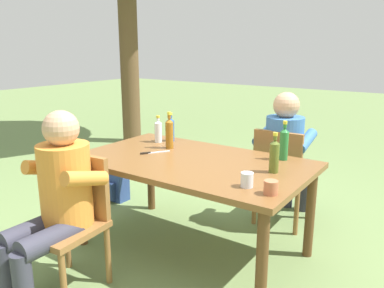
% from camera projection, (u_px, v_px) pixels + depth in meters
% --- Properties ---
extents(ground_plane, '(24.00, 24.00, 0.00)m').
position_uv_depth(ground_plane, '(192.00, 249.00, 3.05)').
color(ground_plane, '#6B844C').
extents(dining_table, '(1.71, 1.01, 0.73)m').
position_uv_depth(dining_table, '(192.00, 170.00, 2.89)').
color(dining_table, brown).
rests_on(dining_table, ground_plane).
extents(chair_near_left, '(0.48, 0.48, 0.87)m').
position_uv_depth(chair_near_left, '(72.00, 215.00, 2.51)').
color(chair_near_left, olive).
rests_on(chair_near_left, ground_plane).
extents(chair_far_right, '(0.45, 0.45, 0.87)m').
position_uv_depth(chair_far_right, '(281.00, 172.00, 3.36)').
color(chair_far_right, olive).
rests_on(chair_far_right, ground_plane).
extents(person_in_white_shirt, '(0.47, 0.61, 1.18)m').
position_uv_depth(person_in_white_shirt, '(56.00, 197.00, 2.37)').
color(person_in_white_shirt, orange).
rests_on(person_in_white_shirt, ground_plane).
extents(person_in_plaid_shirt, '(0.47, 0.61, 1.18)m').
position_uv_depth(person_in_plaid_shirt, '(287.00, 151.00, 3.41)').
color(person_in_plaid_shirt, '#3D70B2').
rests_on(person_in_plaid_shirt, ground_plane).
extents(bottle_green, '(0.06, 0.06, 0.29)m').
position_uv_depth(bottle_green, '(284.00, 143.00, 2.84)').
color(bottle_green, '#287A38').
rests_on(bottle_green, dining_table).
extents(bottle_olive, '(0.06, 0.06, 0.27)m').
position_uv_depth(bottle_olive, '(274.00, 155.00, 2.56)').
color(bottle_olive, '#566623').
rests_on(bottle_olive, dining_table).
extents(bottle_amber, '(0.06, 0.06, 0.30)m').
position_uv_depth(bottle_amber, '(169.00, 133.00, 3.17)').
color(bottle_amber, '#996019').
rests_on(bottle_amber, dining_table).
extents(bottle_blue, '(0.06, 0.06, 0.25)m').
position_uv_depth(bottle_blue, '(171.00, 129.00, 3.41)').
color(bottle_blue, '#2D56A3').
rests_on(bottle_blue, dining_table).
extents(bottle_clear, '(0.06, 0.06, 0.24)m').
position_uv_depth(bottle_clear, '(158.00, 131.00, 3.37)').
color(bottle_clear, white).
rests_on(bottle_clear, dining_table).
extents(cup_terracotta, '(0.08, 0.08, 0.08)m').
position_uv_depth(cup_terracotta, '(271.00, 187.00, 2.20)').
color(cup_terracotta, '#BC6B47').
rests_on(cup_terracotta, dining_table).
extents(cup_glass, '(0.08, 0.08, 0.09)m').
position_uv_depth(cup_glass, '(247.00, 180.00, 2.31)').
color(cup_glass, silver).
rests_on(cup_glass, dining_table).
extents(table_knife, '(0.15, 0.21, 0.01)m').
position_uv_depth(table_knife, '(153.00, 153.00, 3.05)').
color(table_knife, silver).
rests_on(table_knife, dining_table).
extents(backpack_by_near_side, '(0.33, 0.21, 0.40)m').
position_uv_depth(backpack_by_near_side, '(112.00, 181.00, 4.01)').
color(backpack_by_near_side, '#2D4784').
rests_on(backpack_by_near_side, ground_plane).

